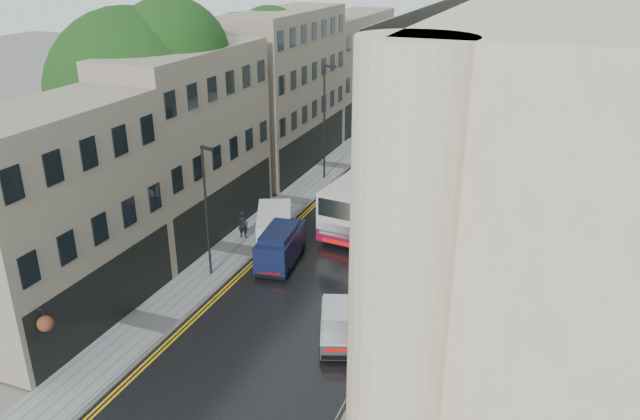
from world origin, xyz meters
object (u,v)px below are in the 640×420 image
Objects in this scene: cream_bus at (338,205)px; white_lorry at (432,153)px; tree_far at (244,90)px; navy_van at (258,255)px; white_van at (258,239)px; lamp_post_far at (324,123)px; silver_hatchback at (322,340)px; tree_near at (136,120)px; pedestrian at (243,224)px; lamp_post_near at (207,212)px.

white_lorry is (3.54, 10.85, 0.55)m from cream_bus.
cream_bus is at bearing -39.07° from tree_far.
navy_van is (-1.98, -7.07, -0.54)m from cream_bus.
white_van is at bearing -113.46° from white_lorry.
white_van is at bearing -60.38° from tree_far.
lamp_post_far is (-4.13, 8.44, 2.69)m from cream_bus.
white_lorry is at bearing 71.03° from silver_hatchback.
lamp_post_far is (-7.67, -2.41, 2.15)m from white_lorry.
white_lorry is 1.92× the size of navy_van.
tree_near is 3.09× the size of white_van.
pedestrian is 0.20× the size of lamp_post_far.
tree_far is 18.37m from lamp_post_near.
lamp_post_far is at bearing -3.34° from tree_far.
navy_van is at bearing -77.74° from lamp_post_far.
navy_van reaches higher than white_van.
white_lorry is 17.23m from white_van.
white_lorry is 20.58m from lamp_post_near.
tree_near is 1.66× the size of white_lorry.
silver_hatchback is 9.78m from lamp_post_near.
tree_far is 1.49× the size of white_lorry.
pedestrian is (-8.35, -14.27, -1.23)m from white_lorry.
lamp_post_near is at bearing -163.23° from navy_van.
pedestrian is 12.35m from lamp_post_far.
tree_far is 18.93m from navy_van.
tree_near reaches higher than white_van.
white_van is 1.03× the size of navy_van.
tree_near is at bearing 162.93° from lamp_post_near.
lamp_post_far is at bearing 71.09° from white_van.
silver_hatchback is 12.70m from pedestrian.
navy_van is (-5.52, -17.92, -1.09)m from white_lorry.
white_van is at bearing 112.07° from silver_hatchback.
navy_van is at bearing -99.31° from cream_bus.
cream_bus is (11.18, 4.17, -5.27)m from tree_near.
white_van is (8.20, -0.89, -5.91)m from tree_near.
tree_far is 7.02m from lamp_post_far.
tree_near reaches higher than cream_bus.
white_lorry is at bearing 21.80° from lamp_post_far.
lamp_post_far is at bearing -99.42° from pedestrian.
pedestrian is 0.25× the size of lamp_post_near.
cream_bus reaches higher than navy_van.
cream_bus reaches higher than silver_hatchback.
cream_bus is at bearing 74.95° from lamp_post_near.
lamp_post_far reaches higher than silver_hatchback.
pedestrian is (-1.83, 1.64, -0.05)m from white_van.
navy_van is at bearing -87.29° from white_van.
pedestrian is at bearing 114.43° from white_van.
cream_bus is 2.96× the size of silver_hatchback.
silver_hatchback is (0.31, -23.55, -1.43)m from white_lorry.
white_lorry reaches higher than pedestrian.
cream_bus is 6.98× the size of pedestrian.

